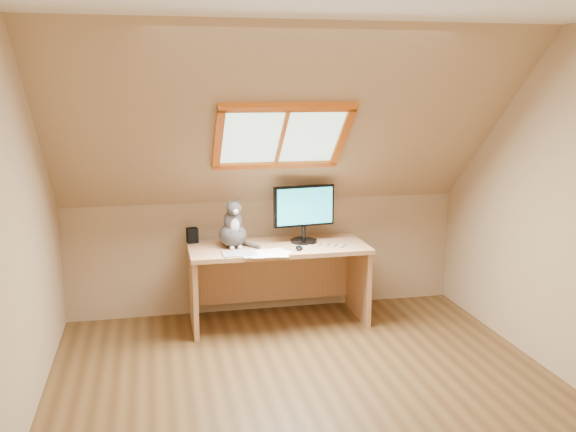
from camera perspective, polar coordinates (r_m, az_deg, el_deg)
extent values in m
plane|color=brown|center=(4.37, 2.31, -15.79)|extent=(3.50, 3.50, 0.00)
cube|color=tan|center=(2.37, 13.28, -8.70)|extent=(3.50, 0.02, 2.40)
cube|color=tan|center=(3.91, -23.21, -1.28)|extent=(0.02, 3.50, 2.40)
cube|color=tan|center=(4.71, 23.54, 0.75)|extent=(0.02, 3.50, 2.40)
cube|color=tan|center=(5.79, -1.97, -3.50)|extent=(3.50, 0.02, 1.00)
cube|color=tan|center=(4.83, -0.43, 7.96)|extent=(3.50, 1.56, 1.41)
cube|color=#B2E0CC|center=(4.91, -0.61, 7.20)|extent=(0.90, 0.53, 0.48)
cube|color=#D06013|center=(4.91, -0.61, 7.20)|extent=(1.02, 0.64, 0.59)
cube|color=tan|center=(5.40, -0.89, -2.81)|extent=(1.49, 0.65, 0.04)
cube|color=tan|center=(5.41, -8.40, -6.68)|extent=(0.04, 0.59, 0.64)
cube|color=tan|center=(5.67, 6.27, -5.75)|extent=(0.04, 0.59, 0.64)
cube|color=tan|center=(5.77, -1.46, -5.37)|extent=(1.39, 0.03, 0.45)
cylinder|color=black|center=(5.50, 1.41, -2.24)|extent=(0.23, 0.23, 0.02)
cylinder|color=black|center=(5.48, 1.42, -1.51)|extent=(0.04, 0.04, 0.12)
cube|color=black|center=(5.43, 1.43, 0.92)|extent=(0.54, 0.11, 0.35)
cube|color=blue|center=(5.41, 1.53, 0.87)|extent=(0.49, 0.07, 0.31)
ellipsoid|color=#4A4541|center=(5.35, -4.95, -1.68)|extent=(0.26, 0.31, 0.20)
ellipsoid|color=#4A4541|center=(5.31, -4.93, -0.50)|extent=(0.17, 0.17, 0.22)
ellipsoid|color=silver|center=(5.25, -4.74, -0.88)|extent=(0.08, 0.05, 0.13)
ellipsoid|color=#4A4541|center=(5.24, -4.82, 0.69)|extent=(0.13, 0.12, 0.11)
sphere|color=silver|center=(5.20, -4.67, 0.39)|extent=(0.04, 0.04, 0.04)
cone|color=#4A4541|center=(5.24, -5.29, 1.30)|extent=(0.06, 0.06, 0.07)
cone|color=#4A4541|center=(5.26, -4.49, 1.35)|extent=(0.06, 0.06, 0.07)
cube|color=black|center=(5.53, -8.50, -1.71)|extent=(0.10, 0.10, 0.13)
cube|color=#B2B2B7|center=(5.13, -4.35, -3.34)|extent=(0.27, 0.20, 0.01)
ellipsoid|color=black|center=(5.24, 1.00, -2.85)|extent=(0.08, 0.12, 0.03)
cube|color=white|center=(5.12, -2.35, -3.42)|extent=(0.33, 0.27, 0.00)
cube|color=white|center=(5.11, -2.35, -3.40)|extent=(0.32, 0.24, 0.00)
cube|color=white|center=(5.11, -2.35, -3.39)|extent=(0.35, 0.30, 0.00)
cube|color=white|center=(5.11, -2.35, -3.37)|extent=(0.34, 0.28, 0.00)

